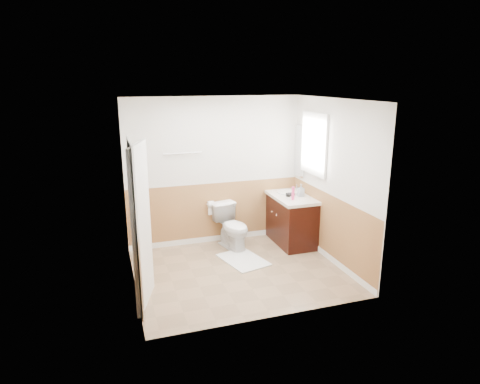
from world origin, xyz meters
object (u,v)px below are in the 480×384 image
object	(u,v)px
toilet	(233,227)
lotion_bottle	(293,193)
bath_mat	(243,260)
vanity_cabinet	(290,220)
soap_dispenser	(301,190)

from	to	relation	value
toilet	lotion_bottle	distance (m)	1.15
bath_mat	vanity_cabinet	distance (m)	1.21
toilet	vanity_cabinet	size ratio (longest dim) A/B	0.67
toilet	vanity_cabinet	xyz separation A→B (m)	(1.03, -0.06, 0.03)
toilet	soap_dispenser	distance (m)	1.30
lotion_bottle	soap_dispenser	bearing A→B (deg)	36.42
toilet	soap_dispenser	bearing A→B (deg)	-23.61
vanity_cabinet	lotion_bottle	xyz separation A→B (m)	(-0.10, -0.29, 0.56)
toilet	bath_mat	bearing A→B (deg)	-104.38
bath_mat	toilet	bearing A→B (deg)	90.00
vanity_cabinet	soap_dispenser	xyz separation A→B (m)	(0.12, -0.13, 0.56)
vanity_cabinet	toilet	bearing A→B (deg)	176.68
bath_mat	vanity_cabinet	size ratio (longest dim) A/B	0.73
lotion_bottle	soap_dispenser	size ratio (longest dim) A/B	1.04
bath_mat	lotion_bottle	distance (m)	1.35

